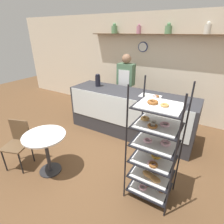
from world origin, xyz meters
TOP-DOWN VIEW (x-y plane):
  - ground_plane at (0.00, 0.00)m, footprint 14.00×14.00m
  - back_wall at (-0.00, 2.58)m, footprint 10.00×0.30m
  - display_counter at (0.00, 1.24)m, footprint 2.88×0.79m
  - pastry_rack at (1.04, -0.20)m, footprint 0.62×0.53m
  - person_worker at (-0.43, 1.84)m, footprint 0.43×0.23m
  - cafe_table at (-0.62, -0.65)m, footprint 0.68×0.68m
  - cafe_chair at (-1.21, -0.76)m, footprint 0.48×0.48m
  - coffee_carafe at (-0.90, 1.27)m, footprint 0.13×0.13m
  - donut_tray_counter at (0.49, 1.20)m, footprint 0.43×0.28m

SIDE VIEW (x-z plane):
  - ground_plane at x=0.00m, z-range 0.00..0.00m
  - display_counter at x=0.00m, z-range 0.00..1.02m
  - cafe_chair at x=-1.21m, z-range 0.09..0.95m
  - cafe_table at x=-0.62m, z-range 0.18..0.92m
  - pastry_rack at x=1.04m, z-range -0.10..1.63m
  - person_worker at x=-0.43m, z-range 0.09..1.84m
  - donut_tray_counter at x=0.49m, z-range 1.01..1.06m
  - coffee_carafe at x=-0.90m, z-range 1.01..1.32m
  - back_wall at x=0.00m, z-range 0.02..2.72m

